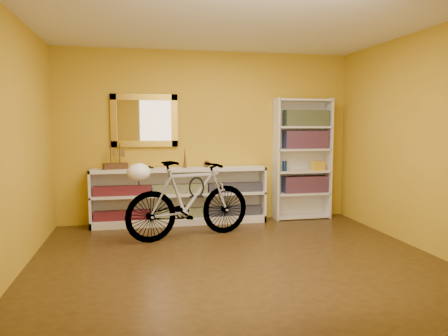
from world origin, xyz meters
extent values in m
cube|color=#31200D|center=(0.00, 0.00, -0.01)|extent=(4.50, 4.00, 0.01)
cube|color=silver|center=(0.00, 0.00, 2.60)|extent=(4.50, 4.00, 0.01)
cube|color=#BC931C|center=(0.00, 2.00, 1.30)|extent=(4.50, 0.01, 2.60)
cube|color=#BC931C|center=(-2.25, 0.00, 1.30)|extent=(0.01, 4.00, 2.60)
cube|color=#BC931C|center=(2.25, 0.00, 1.30)|extent=(0.01, 4.00, 2.60)
cube|color=olive|center=(-0.95, 1.97, 1.55)|extent=(0.98, 0.06, 0.78)
cube|color=silver|center=(0.90, 1.99, 0.25)|extent=(0.09, 0.02, 0.09)
cube|color=black|center=(-0.45, 1.79, 0.17)|extent=(2.50, 0.13, 0.14)
cube|color=navy|center=(-0.45, 1.79, 0.54)|extent=(2.50, 0.13, 0.14)
imported|color=black|center=(-0.89, 1.81, 0.85)|extent=(0.00, 0.00, 0.00)
cone|color=brown|center=(-0.37, 1.81, 1.01)|extent=(0.05, 0.05, 0.31)
sphere|color=brown|center=(-0.04, 1.81, 0.90)|extent=(0.10, 0.10, 0.10)
cube|color=maroon|center=(1.54, 1.84, 0.55)|extent=(0.70, 0.22, 0.26)
cube|color=maroon|center=(1.54, 1.84, 1.25)|extent=(0.70, 0.22, 0.28)
cube|color=#163850|center=(1.54, 1.84, 1.59)|extent=(0.70, 0.22, 0.25)
cylinder|color=#163898|center=(1.19, 1.82, 0.85)|extent=(0.07, 0.07, 0.16)
cube|color=maroon|center=(1.29, 1.87, 1.56)|extent=(0.16, 0.16, 0.18)
cube|color=gold|center=(1.74, 1.80, 0.84)|extent=(0.21, 0.16, 0.15)
imported|color=silver|center=(-0.40, 0.99, 0.52)|extent=(0.91, 1.81, 1.03)
ellipsoid|color=white|center=(-1.05, 0.81, 0.91)|extent=(0.29, 0.28, 0.22)
torus|color=black|center=(-0.30, 1.02, 0.67)|extent=(0.21, 0.02, 0.21)
camera|label=1|loc=(-1.05, -4.53, 1.50)|focal=34.38mm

